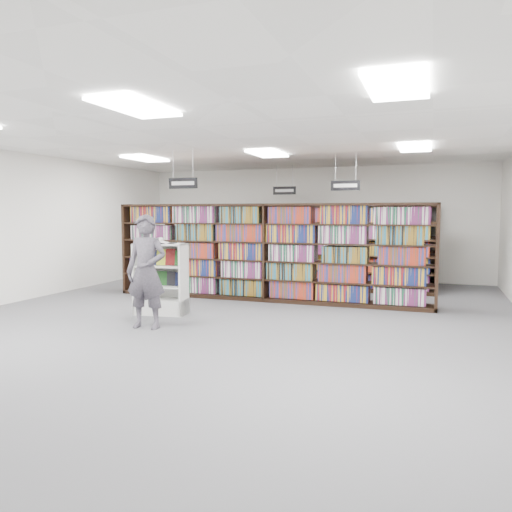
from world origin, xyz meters
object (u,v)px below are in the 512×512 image
(bookshelf_row_near, at_px, (267,252))
(endcap_display, at_px, (162,289))
(open_book, at_px, (159,242))
(shopper, at_px, (146,272))

(bookshelf_row_near, height_order, endcap_display, bookshelf_row_near)
(open_book, bearing_deg, bookshelf_row_near, 41.38)
(bookshelf_row_near, relative_size, shopper, 3.73)
(bookshelf_row_near, xyz_separation_m, open_book, (-1.41, -2.13, 0.32))
(endcap_display, xyz_separation_m, open_book, (0.02, -0.08, 0.91))
(shopper, bearing_deg, bookshelf_row_near, 66.10)
(endcap_display, height_order, open_book, open_book)
(endcap_display, xyz_separation_m, shopper, (0.37, -1.12, 0.48))
(bookshelf_row_near, distance_m, endcap_display, 2.56)
(endcap_display, relative_size, shopper, 0.71)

